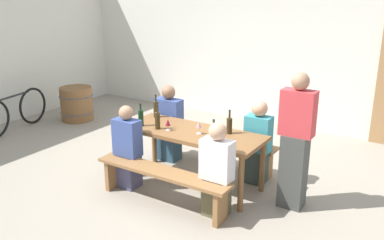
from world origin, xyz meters
name	(u,v)px	position (x,y,z in m)	size (l,w,h in m)	color
ground_plane	(192,183)	(0.00, 0.00, 0.00)	(24.00, 24.00, 0.00)	gray
back_wall	(284,41)	(0.00, 3.17, 1.60)	(14.00, 0.20, 3.20)	silver
tasting_table	(192,137)	(0.00, 0.00, 0.66)	(1.90, 0.74, 0.75)	brown
bench_near	(162,178)	(0.00, -0.67, 0.35)	(1.80, 0.30, 0.45)	olive
bench_far	(217,144)	(0.00, 0.67, 0.35)	(1.80, 0.30, 0.45)	olive
wine_bottle_0	(213,135)	(0.49, -0.29, 0.87)	(0.07, 0.07, 0.32)	#234C2D
wine_bottle_1	(156,109)	(-0.77, 0.24, 0.87)	(0.07, 0.07, 0.33)	#332814
wine_bottle_2	(141,117)	(-0.69, -0.19, 0.87)	(0.07, 0.07, 0.31)	#143319
wine_bottle_3	(229,125)	(0.45, 0.18, 0.86)	(0.07, 0.07, 0.31)	#332814
wine_bottle_4	(158,120)	(-0.43, -0.17, 0.87)	(0.07, 0.07, 0.33)	#332814
wine_glass_0	(168,123)	(-0.28, -0.15, 0.85)	(0.07, 0.07, 0.15)	silver
wine_glass_1	(199,125)	(0.13, -0.05, 0.87)	(0.07, 0.07, 0.17)	silver
seated_guest_near_0	(128,149)	(-0.66, -0.52, 0.53)	(0.35, 0.24, 1.11)	#454667
seated_guest_near_1	(217,172)	(0.67, -0.52, 0.54)	(0.37, 0.24, 1.12)	brown
seated_guest_far_0	(169,125)	(-0.75, 0.52, 0.55)	(0.41, 0.24, 1.17)	navy
seated_guest_far_1	(258,143)	(0.70, 0.52, 0.56)	(0.34, 0.24, 1.15)	#2F3E39
standing_host	(295,144)	(1.33, 0.15, 0.80)	(0.39, 0.24, 1.64)	#3F413D
wine_barrel	(77,104)	(-3.48, 1.17, 0.33)	(0.66, 0.66, 0.67)	brown
parked_bicycle_0	(14,111)	(-3.93, 0.08, 0.37)	(0.38, 1.64, 0.90)	black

